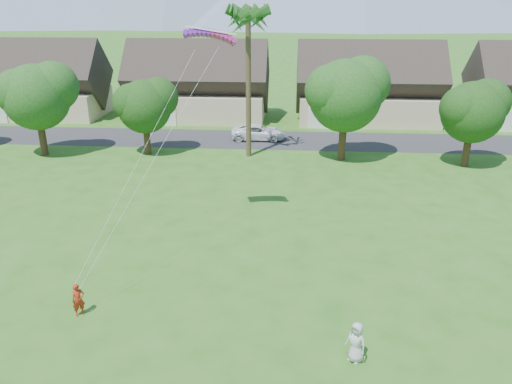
# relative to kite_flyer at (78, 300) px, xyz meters

# --- Properties ---
(street) EXTENTS (90.00, 7.00, 0.01)m
(street) POSITION_rel_kite_flyer_xyz_m (7.28, 29.58, -0.75)
(street) COLOR #2D2D30
(street) RESTS_ON ground
(kite_flyer) EXTENTS (0.66, 0.63, 1.51)m
(kite_flyer) POSITION_rel_kite_flyer_xyz_m (0.00, 0.00, 0.00)
(kite_flyer) COLOR #A92913
(kite_flyer) RESTS_ON ground
(watcher) EXTENTS (0.97, 0.93, 1.67)m
(watcher) POSITION_rel_kite_flyer_xyz_m (11.61, -2.09, 0.08)
(watcher) COLOR beige
(watcher) RESTS_ON ground
(parked_car) EXTENTS (5.28, 2.52, 1.45)m
(parked_car) POSITION_rel_kite_flyer_xyz_m (5.76, 29.58, -0.03)
(parked_car) COLOR white
(parked_car) RESTS_ON ground
(houses_row) EXTENTS (72.75, 8.19, 8.86)m
(houses_row) POSITION_rel_kite_flyer_xyz_m (7.77, 38.58, 2.69)
(houses_row) COLOR beige
(houses_row) RESTS_ON ground
(tree_row) EXTENTS (62.27, 6.67, 8.45)m
(tree_row) POSITION_rel_kite_flyer_xyz_m (6.13, 23.50, 4.13)
(tree_row) COLOR #47301C
(tree_row) RESTS_ON ground
(fan_palm) EXTENTS (3.00, 3.00, 13.80)m
(fan_palm) POSITION_rel_kite_flyer_xyz_m (5.28, 24.08, 11.04)
(fan_palm) COLOR #4C3D26
(fan_palm) RESTS_ON ground
(parafoil_kite) EXTENTS (2.88, 1.22, 0.50)m
(parafoil_kite) POSITION_rel_kite_flyer_xyz_m (4.61, 9.29, 10.43)
(parafoil_kite) COLOR purple
(parafoil_kite) RESTS_ON ground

